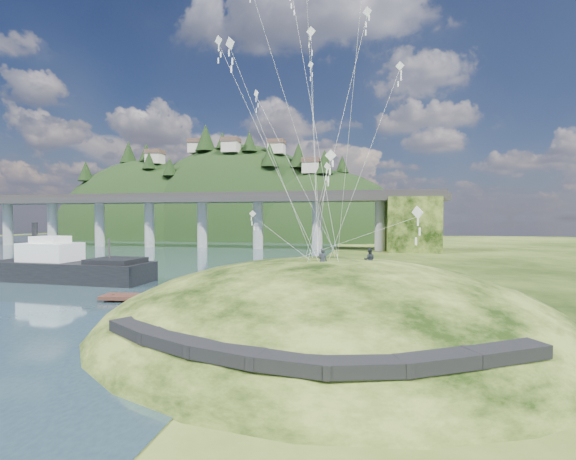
# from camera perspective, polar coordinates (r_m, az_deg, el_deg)

# --- Properties ---
(ground) EXTENTS (320.00, 320.00, 0.00)m
(ground) POSITION_cam_1_polar(r_m,az_deg,el_deg) (29.75, -10.13, -13.91)
(ground) COLOR black
(ground) RESTS_ON ground
(grass_hill) EXTENTS (36.00, 32.00, 13.00)m
(grass_hill) POSITION_cam_1_polar(r_m,az_deg,el_deg) (30.33, 6.23, -16.55)
(grass_hill) COLOR black
(grass_hill) RESTS_ON ground
(footpath) EXTENTS (22.29, 5.84, 0.83)m
(footpath) POSITION_cam_1_polar(r_m,az_deg,el_deg) (18.20, 1.22, -17.28)
(footpath) COLOR black
(footpath) RESTS_ON ground
(bridge) EXTENTS (160.00, 11.00, 15.00)m
(bridge) POSITION_cam_1_polar(r_m,az_deg,el_deg) (103.56, -9.78, 2.66)
(bridge) COLOR #2D2B2B
(bridge) RESTS_ON ground
(far_ridge) EXTENTS (153.00, 70.00, 94.50)m
(far_ridge) POSITION_cam_1_polar(r_m,az_deg,el_deg) (159.10, -8.83, -3.84)
(far_ridge) COLOR black
(far_ridge) RESTS_ON ground
(work_barge) EXTENTS (21.58, 6.73, 7.47)m
(work_barge) POSITION_cam_1_polar(r_m,az_deg,el_deg) (56.55, -29.88, -4.72)
(work_barge) COLOR black
(work_barge) RESTS_ON ground
(wooden_dock) EXTENTS (13.93, 3.73, 0.98)m
(wooden_dock) POSITION_cam_1_polar(r_m,az_deg,el_deg) (38.94, -16.74, -9.56)
(wooden_dock) COLOR #3D2019
(wooden_dock) RESTS_ON ground
(kite_flyers) EXTENTS (4.08, 2.75, 1.90)m
(kite_flyers) POSITION_cam_1_polar(r_m,az_deg,el_deg) (28.65, 9.47, -2.70)
(kite_flyers) COLOR #262A33
(kite_flyers) RESTS_ON ground
(kite_swarm) EXTENTS (15.24, 17.41, 19.61)m
(kite_swarm) POSITION_cam_1_polar(r_m,az_deg,el_deg) (31.24, 2.35, 21.58)
(kite_swarm) COLOR white
(kite_swarm) RESTS_ON ground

